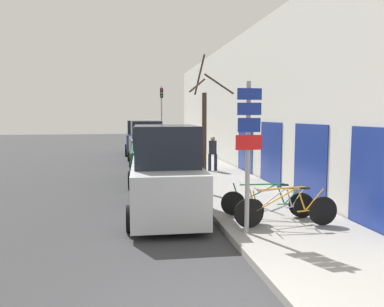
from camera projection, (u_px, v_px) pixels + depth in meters
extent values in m
plane|color=#333335|center=(154.00, 180.00, 15.80)|extent=(80.00, 80.00, 0.00)
cube|color=gray|center=(201.00, 167.00, 18.99)|extent=(3.20, 32.00, 0.15)
cube|color=silver|center=(235.00, 105.00, 18.98)|extent=(0.20, 32.00, 6.50)
cube|color=navy|center=(377.00, 180.00, 8.18)|extent=(0.03, 1.98, 2.30)
cube|color=navy|center=(310.00, 163.00, 11.16)|extent=(0.03, 1.98, 2.30)
cube|color=navy|center=(271.00, 153.00, 14.14)|extent=(0.03, 1.98, 2.30)
cube|color=navy|center=(245.00, 146.00, 17.13)|extent=(0.03, 1.98, 2.30)
cylinder|color=#939399|center=(248.00, 158.00, 8.00)|extent=(0.10, 0.10, 3.27)
cube|color=navy|center=(250.00, 94.00, 7.81)|extent=(0.53, 0.02, 0.24)
cube|color=navy|center=(249.00, 109.00, 7.84)|extent=(0.52, 0.02, 0.26)
cube|color=navy|center=(249.00, 125.00, 7.87)|extent=(0.50, 0.02, 0.30)
cube|color=red|center=(249.00, 142.00, 7.91)|extent=(0.58, 0.02, 0.32)
cylinder|color=black|center=(249.00, 213.00, 8.49)|extent=(0.68, 0.08, 0.68)
cylinder|color=black|center=(323.00, 211.00, 8.69)|extent=(0.68, 0.08, 0.68)
cylinder|color=orange|center=(277.00, 199.00, 8.53)|extent=(0.99, 0.10, 0.56)
cylinder|color=orange|center=(281.00, 189.00, 8.52)|extent=(1.15, 0.11, 0.09)
cylinder|color=orange|center=(301.00, 199.00, 8.60)|extent=(0.21, 0.05, 0.49)
cylinder|color=orange|center=(310.00, 210.00, 8.65)|extent=(0.62, 0.07, 0.08)
cylinder|color=orange|center=(314.00, 200.00, 8.64)|extent=(0.46, 0.06, 0.55)
cylinder|color=orange|center=(253.00, 201.00, 8.47)|extent=(0.21, 0.05, 0.59)
cube|color=black|center=(305.00, 188.00, 8.58)|extent=(0.20, 0.09, 0.04)
cylinder|color=#99999E|center=(257.00, 188.00, 8.45)|extent=(0.05, 0.44, 0.02)
cylinder|color=black|center=(253.00, 212.00, 8.79)|extent=(0.60, 0.15, 0.60)
cylinder|color=black|center=(304.00, 206.00, 9.31)|extent=(0.60, 0.15, 0.60)
cylinder|color=#B7B7BC|center=(273.00, 198.00, 8.96)|extent=(0.81, 0.19, 0.50)
cylinder|color=#B7B7BC|center=(276.00, 189.00, 8.96)|extent=(0.94, 0.22, 0.08)
cylinder|color=#B7B7BC|center=(289.00, 197.00, 9.13)|extent=(0.18, 0.07, 0.43)
cylinder|color=#B7B7BC|center=(295.00, 206.00, 9.22)|extent=(0.51, 0.13, 0.07)
cylinder|color=#B7B7BC|center=(298.00, 197.00, 9.22)|extent=(0.38, 0.10, 0.48)
cylinder|color=#B7B7BC|center=(256.00, 201.00, 8.79)|extent=(0.18, 0.07, 0.52)
cube|color=black|center=(292.00, 188.00, 9.13)|extent=(0.21, 0.12, 0.04)
cylinder|color=#99999E|center=(258.00, 190.00, 8.79)|extent=(0.11, 0.44, 0.02)
cylinder|color=black|center=(233.00, 203.00, 9.55)|extent=(0.61, 0.20, 0.62)
cylinder|color=black|center=(301.00, 205.00, 9.39)|extent=(0.61, 0.20, 0.62)
cylinder|color=#197233|center=(259.00, 193.00, 9.46)|extent=(0.93, 0.29, 0.52)
cylinder|color=#197233|center=(262.00, 184.00, 9.43)|extent=(1.08, 0.34, 0.08)
cylinder|color=#197233|center=(281.00, 194.00, 9.41)|extent=(0.21, 0.09, 0.45)
cylinder|color=#197233|center=(289.00, 204.00, 9.41)|extent=(0.58, 0.19, 0.08)
cylinder|color=#197233|center=(293.00, 195.00, 9.38)|extent=(0.44, 0.15, 0.50)
cylinder|color=#197233|center=(237.00, 193.00, 9.52)|extent=(0.20, 0.09, 0.54)
cube|color=black|center=(284.00, 185.00, 9.38)|extent=(0.21, 0.13, 0.04)
cylinder|color=#99999E|center=(240.00, 183.00, 9.48)|extent=(0.14, 0.43, 0.02)
cube|color=#B2B7BC|center=(165.00, 186.00, 10.09)|extent=(1.96, 4.47, 1.24)
cube|color=black|center=(166.00, 145.00, 9.81)|extent=(1.69, 2.36, 1.03)
cylinder|color=black|center=(134.00, 194.00, 11.37)|extent=(0.25, 0.64, 0.63)
cylinder|color=black|center=(191.00, 193.00, 11.61)|extent=(0.25, 0.64, 0.63)
cylinder|color=black|center=(131.00, 219.00, 8.68)|extent=(0.25, 0.64, 0.63)
cylinder|color=black|center=(206.00, 216.00, 8.92)|extent=(0.25, 0.64, 0.63)
cube|color=#144728|center=(153.00, 162.00, 15.17)|extent=(1.91, 4.68, 1.23)
cube|color=black|center=(153.00, 138.00, 14.89)|extent=(1.66, 2.46, 0.82)
cylinder|color=black|center=(132.00, 169.00, 16.51)|extent=(0.24, 0.69, 0.68)
cylinder|color=black|center=(172.00, 168.00, 16.75)|extent=(0.24, 0.69, 0.68)
cylinder|color=black|center=(131.00, 180.00, 13.69)|extent=(0.24, 0.69, 0.68)
cylinder|color=black|center=(179.00, 179.00, 13.93)|extent=(0.24, 0.69, 0.68)
cube|color=#51565B|center=(146.00, 149.00, 21.00)|extent=(1.86, 4.16, 1.26)
cube|color=black|center=(146.00, 130.00, 20.73)|extent=(1.63, 2.18, 0.96)
cylinder|color=black|center=(129.00, 156.00, 22.13)|extent=(0.23, 0.61, 0.61)
cylinder|color=black|center=(159.00, 155.00, 22.48)|extent=(0.23, 0.61, 0.61)
cylinder|color=black|center=(131.00, 161.00, 19.63)|extent=(0.23, 0.61, 0.61)
cylinder|color=black|center=(164.00, 160.00, 19.98)|extent=(0.23, 0.61, 0.61)
cube|color=navy|center=(139.00, 143.00, 26.04)|extent=(1.79, 4.19, 1.26)
cube|color=black|center=(139.00, 127.00, 25.77)|extent=(1.61, 2.18, 0.91)
cylinder|color=black|center=(126.00, 148.00, 27.20)|extent=(0.22, 0.62, 0.62)
cylinder|color=black|center=(151.00, 148.00, 27.52)|extent=(0.22, 0.62, 0.62)
cylinder|color=black|center=(127.00, 152.00, 24.66)|extent=(0.22, 0.62, 0.62)
cylinder|color=black|center=(154.00, 151.00, 24.98)|extent=(0.22, 0.62, 0.62)
cylinder|color=#1E2338|center=(216.00, 162.00, 17.25)|extent=(0.15, 0.15, 0.78)
cylinder|color=#1E2338|center=(210.00, 162.00, 17.22)|extent=(0.15, 0.15, 0.78)
cylinder|color=#26262D|center=(213.00, 147.00, 17.16)|extent=(0.36, 0.36, 0.62)
sphere|color=tan|center=(213.00, 138.00, 17.12)|extent=(0.21, 0.21, 0.21)
cylinder|color=#3D2D23|center=(204.00, 143.00, 12.22)|extent=(0.15, 0.15, 3.28)
cylinder|color=#3D2D23|center=(219.00, 84.00, 12.27)|extent=(1.11, 0.38, 0.65)
cylinder|color=#3D2D23|center=(197.00, 85.00, 11.75)|extent=(0.62, 0.55, 0.48)
cylinder|color=#3D2D23|center=(200.00, 75.00, 12.43)|extent=(0.20, 0.98, 1.25)
cylinder|color=#939399|center=(162.00, 120.00, 25.47)|extent=(0.10, 0.10, 4.50)
cube|color=black|center=(162.00, 93.00, 25.19)|extent=(0.20, 0.16, 0.64)
sphere|color=red|center=(162.00, 90.00, 25.08)|extent=(0.11, 0.11, 0.11)
sphere|color=orange|center=(162.00, 93.00, 25.10)|extent=(0.11, 0.11, 0.11)
sphere|color=green|center=(162.00, 96.00, 25.12)|extent=(0.11, 0.11, 0.11)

